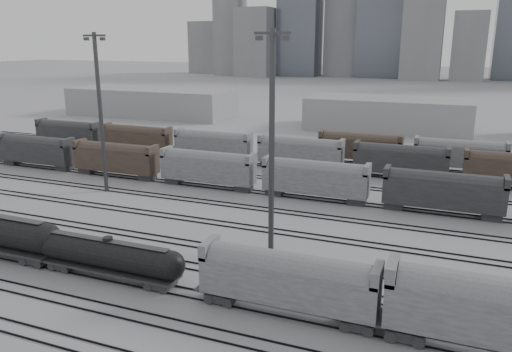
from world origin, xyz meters
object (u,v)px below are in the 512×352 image
at_px(hopper_car_a, 288,278).
at_px(light_mast_c, 272,139).
at_px(hopper_car_b, 507,311).
at_px(tank_car_b, 109,256).

xyz_separation_m(hopper_car_a, light_mast_c, (-5.62, 11.53, 8.93)).
height_order(hopper_car_a, hopper_car_b, hopper_car_b).
relative_size(tank_car_b, hopper_car_a, 1.08).
bearing_deg(hopper_car_b, hopper_car_a, 180.00).
bearing_deg(hopper_car_a, hopper_car_b, 0.00).
height_order(hopper_car_a, light_mast_c, light_mast_c).
bearing_deg(tank_car_b, light_mast_c, 43.78).
distance_m(tank_car_b, light_mast_c, 19.39).
bearing_deg(light_mast_c, hopper_car_b, -28.05).
height_order(tank_car_b, hopper_car_a, hopper_car_a).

